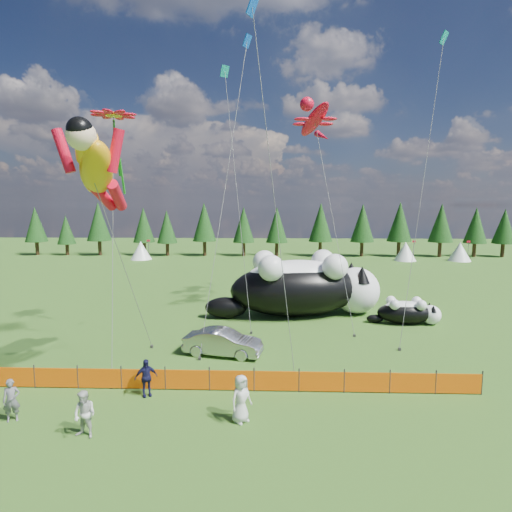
% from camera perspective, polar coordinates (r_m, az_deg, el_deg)
% --- Properties ---
extents(ground, '(160.00, 160.00, 0.00)m').
position_cam_1_polar(ground, '(21.65, -2.70, -15.20)').
color(ground, '#163A0A').
rests_on(ground, ground).
extents(safety_fence, '(22.06, 0.06, 1.10)m').
position_cam_1_polar(safety_fence, '(18.71, -3.49, -17.28)').
color(safety_fence, '#262626').
rests_on(safety_fence, ground).
extents(tree_line, '(90.00, 4.00, 8.00)m').
position_cam_1_polar(tree_line, '(65.10, 0.48, 3.52)').
color(tree_line, black).
rests_on(tree_line, ground).
extents(festival_tents, '(50.00, 3.20, 2.80)m').
position_cam_1_polar(festival_tents, '(61.05, 10.73, 0.69)').
color(festival_tents, white).
rests_on(festival_tents, ground).
extents(cat_large, '(13.29, 6.30, 4.82)m').
position_cam_1_polar(cat_large, '(30.29, 6.90, -4.18)').
color(cat_large, black).
rests_on(cat_large, ground).
extents(cat_small, '(5.09, 2.02, 1.84)m').
position_cam_1_polar(cat_small, '(30.16, 20.90, -7.42)').
color(cat_small, black).
rests_on(cat_small, ground).
extents(car, '(4.56, 2.33, 1.43)m').
position_cam_1_polar(car, '(22.71, -4.74, -12.19)').
color(car, '#A9A9AE').
rests_on(car, ground).
extents(spectator_a, '(0.72, 0.61, 1.67)m').
position_cam_1_polar(spectator_a, '(18.81, -31.56, -17.16)').
color(spectator_a, '#59595E').
rests_on(spectator_a, ground).
extents(spectator_b, '(0.93, 0.69, 1.72)m').
position_cam_1_polar(spectator_b, '(16.48, -23.29, -20.08)').
color(spectator_b, beige).
rests_on(spectator_b, ground).
extents(spectator_c, '(1.10, 0.90, 1.67)m').
position_cam_1_polar(spectator_c, '(18.73, -15.44, -16.41)').
color(spectator_c, '#141438').
rests_on(spectator_c, ground).
extents(spectator_e, '(1.06, 1.05, 1.86)m').
position_cam_1_polar(spectator_e, '(16.21, -2.16, -19.69)').
color(spectator_e, beige).
rests_on(spectator_e, ground).
extents(superhero_kite, '(5.67, 7.96, 12.45)m').
position_cam_1_polar(superhero_kite, '(18.85, -21.82, 11.43)').
color(superhero_kite, orange).
rests_on(superhero_kite, ground).
extents(gecko_kite, '(5.04, 10.23, 16.56)m').
position_cam_1_polar(gecko_kite, '(31.97, 8.33, 18.67)').
color(gecko_kite, red).
rests_on(gecko_kite, ground).
extents(flower_kite, '(3.03, 7.14, 14.36)m').
position_cam_1_polar(flower_kite, '(24.73, -19.69, 18.09)').
color(flower_kite, red).
rests_on(flower_kite, ground).
extents(diamond_kite_a, '(2.67, 7.64, 20.25)m').
position_cam_1_polar(diamond_kite_a, '(28.89, -1.54, 26.90)').
color(diamond_kite_a, blue).
rests_on(diamond_kite_a, ground).
extents(diamond_kite_b, '(4.94, 7.64, 21.21)m').
position_cam_1_polar(diamond_kite_b, '(32.96, 25.06, 25.09)').
color(diamond_kite_b, '#0DA5A0').
rests_on(diamond_kite_b, ground).
extents(diamond_kite_c, '(2.39, 1.03, 17.47)m').
position_cam_1_polar(diamond_kite_c, '(19.80, -0.19, 29.76)').
color(diamond_kite_c, blue).
rests_on(diamond_kite_c, ground).
extents(diamond_kite_d, '(2.80, 6.30, 19.26)m').
position_cam_1_polar(diamond_kite_d, '(31.98, -4.34, 23.57)').
color(diamond_kite_d, '#0DA5A0').
rests_on(diamond_kite_d, ground).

